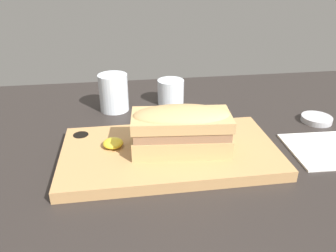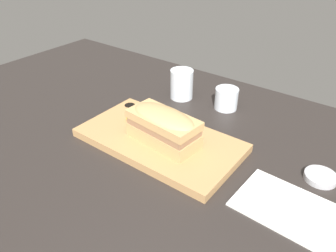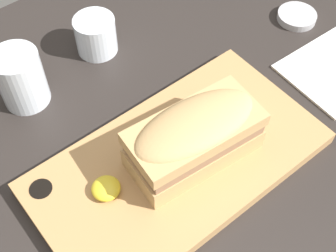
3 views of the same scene
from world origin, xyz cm
name	(u,v)px [view 3 (image 3 of 3)]	position (x,y,z in cm)	size (l,w,h in cm)	color
dining_table	(173,173)	(0.00, 0.00, 1.00)	(161.63, 92.08, 2.00)	#282321
serving_board	(178,164)	(0.69, -0.22, 3.05)	(39.80, 21.63, 2.14)	tan
sandwich	(194,136)	(2.70, -0.83, 8.56)	(18.24, 9.85, 8.33)	tan
mustard_dollop	(106,188)	(-9.62, 1.90, 4.84)	(3.79, 3.79, 1.51)	yellow
water_glass	(22,81)	(-9.47, 23.99, 5.93)	(7.05, 7.05, 9.05)	silver
wine_glass	(96,36)	(4.96, 26.22, 4.84)	(6.75, 6.75, 6.23)	silver
condiment_dish	(297,16)	(36.57, 10.40, 2.64)	(6.83, 6.83, 1.27)	#B2B2B7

